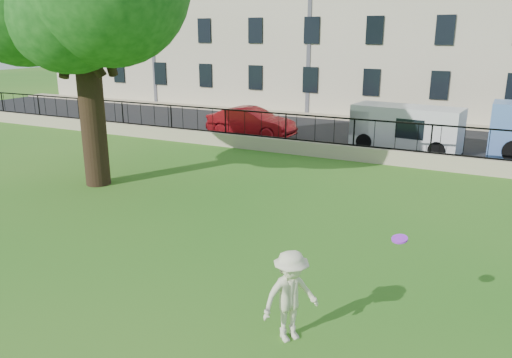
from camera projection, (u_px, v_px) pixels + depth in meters
The scene contains 10 objects.
ground at pixel (191, 288), 10.21m from camera, with size 120.00×120.00×0.00m, color #256E1A.
retaining_wall at pixel (353, 153), 20.45m from camera, with size 50.00×0.40×0.60m, color tan.
iron_railing at pixel (354, 132), 20.21m from camera, with size 50.00×0.05×1.13m.
street at pixel (379, 139), 24.58m from camera, with size 60.00×9.00×0.01m, color black.
sidewalk at pixel (399, 122), 29.04m from camera, with size 60.00×1.40×0.12m, color tan.
building_row at pixel (425, 3), 31.99m from camera, with size 56.40×10.40×13.80m.
man at pixel (291, 296), 8.29m from camera, with size 1.04×0.60×1.62m, color beige.
frisbee at pixel (400, 239), 8.34m from camera, with size 0.27×0.27×0.03m, color #A429EC.
red_sedan at pixel (251, 123), 24.90m from camera, with size 1.55×4.45×1.47m, color maroon.
white_van at pixel (406, 128), 22.09m from camera, with size 4.64×1.81×1.95m, color silver.
Camera 1 is at (5.26, -7.63, 5.01)m, focal length 35.00 mm.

